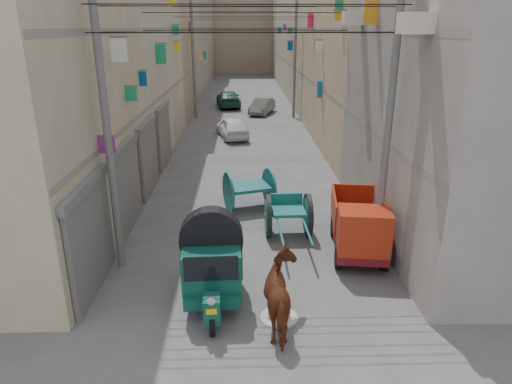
{
  "coord_description": "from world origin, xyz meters",
  "views": [
    {
      "loc": [
        -0.15,
        -5.5,
        6.33
      ],
      "look_at": [
        0.2,
        6.5,
        1.96
      ],
      "focal_mm": 32.0,
      "sensor_mm": 36.0,
      "label": 1
    }
  ],
  "objects_px": {
    "mini_truck": "(360,231)",
    "distant_car_white": "(232,127)",
    "feed_sack": "(279,312)",
    "second_cart": "(249,188)",
    "distant_car_grey": "(262,106)",
    "tonga_cart": "(288,214)",
    "auto_rickshaw": "(212,261)",
    "distant_car_green": "(228,99)",
    "horse": "(285,296)"
  },
  "relations": [
    {
      "from": "mini_truck",
      "to": "distant_car_white",
      "type": "xyz_separation_m",
      "value": [
        -3.94,
        15.33,
        -0.22
      ]
    },
    {
      "from": "feed_sack",
      "to": "distant_car_white",
      "type": "distance_m",
      "value": 18.24
    },
    {
      "from": "second_cart",
      "to": "distant_car_grey",
      "type": "distance_m",
      "value": 19.39
    },
    {
      "from": "feed_sack",
      "to": "distant_car_grey",
      "type": "xyz_separation_m",
      "value": [
        0.69,
        26.12,
        0.45
      ]
    },
    {
      "from": "mini_truck",
      "to": "second_cart",
      "type": "relative_size",
      "value": 1.67
    },
    {
      "from": "tonga_cart",
      "to": "distant_car_white",
      "type": "height_order",
      "value": "tonga_cart"
    },
    {
      "from": "feed_sack",
      "to": "mini_truck",
      "type": "bearing_deg",
      "value": 48.6
    },
    {
      "from": "auto_rickshaw",
      "to": "feed_sack",
      "type": "height_order",
      "value": "auto_rickshaw"
    },
    {
      "from": "distant_car_white",
      "to": "tonga_cart",
      "type": "bearing_deg",
      "value": 85.57
    },
    {
      "from": "tonga_cart",
      "to": "distant_car_white",
      "type": "xyz_separation_m",
      "value": [
        -2.05,
        13.76,
        -0.08
      ]
    },
    {
      "from": "auto_rickshaw",
      "to": "second_cart",
      "type": "relative_size",
      "value": 1.33
    },
    {
      "from": "tonga_cart",
      "to": "distant_car_green",
      "type": "distance_m",
      "value": 25.2
    },
    {
      "from": "horse",
      "to": "distant_car_grey",
      "type": "distance_m",
      "value": 26.52
    },
    {
      "from": "auto_rickshaw",
      "to": "distant_car_white",
      "type": "distance_m",
      "value": 17.43
    },
    {
      "from": "second_cart",
      "to": "mini_truck",
      "type": "bearing_deg",
      "value": -68.38
    },
    {
      "from": "second_cart",
      "to": "distant_car_grey",
      "type": "bearing_deg",
      "value": 69.44
    },
    {
      "from": "distant_car_white",
      "to": "horse",
      "type": "bearing_deg",
      "value": 81.75
    },
    {
      "from": "distant_car_white",
      "to": "distant_car_grey",
      "type": "relative_size",
      "value": 1.04
    },
    {
      "from": "second_cart",
      "to": "distant_car_white",
      "type": "xyz_separation_m",
      "value": [
        -0.84,
        11.42,
        -0.14
      ]
    },
    {
      "from": "mini_truck",
      "to": "distant_car_grey",
      "type": "height_order",
      "value": "mini_truck"
    },
    {
      "from": "mini_truck",
      "to": "second_cart",
      "type": "xyz_separation_m",
      "value": [
        -3.1,
        3.92,
        -0.08
      ]
    },
    {
      "from": "horse",
      "to": "distant_car_green",
      "type": "height_order",
      "value": "horse"
    },
    {
      "from": "feed_sack",
      "to": "distant_car_white",
      "type": "xyz_separation_m",
      "value": [
        -1.43,
        18.18,
        0.49
      ]
    },
    {
      "from": "mini_truck",
      "to": "auto_rickshaw",
      "type": "bearing_deg",
      "value": -145.34
    },
    {
      "from": "auto_rickshaw",
      "to": "distant_car_green",
      "type": "xyz_separation_m",
      "value": [
        -0.42,
        28.73,
        -0.43
      ]
    },
    {
      "from": "tonga_cart",
      "to": "distant_car_green",
      "type": "relative_size",
      "value": 0.68
    },
    {
      "from": "auto_rickshaw",
      "to": "feed_sack",
      "type": "relative_size",
      "value": 4.91
    },
    {
      "from": "auto_rickshaw",
      "to": "horse",
      "type": "relative_size",
      "value": 1.36
    },
    {
      "from": "second_cart",
      "to": "distant_car_white",
      "type": "height_order",
      "value": "second_cart"
    },
    {
      "from": "mini_truck",
      "to": "horse",
      "type": "distance_m",
      "value": 4.05
    },
    {
      "from": "tonga_cart",
      "to": "second_cart",
      "type": "distance_m",
      "value": 2.64
    },
    {
      "from": "auto_rickshaw",
      "to": "horse",
      "type": "bearing_deg",
      "value": -37.73
    },
    {
      "from": "auto_rickshaw",
      "to": "horse",
      "type": "height_order",
      "value": "auto_rickshaw"
    },
    {
      "from": "auto_rickshaw",
      "to": "horse",
      "type": "xyz_separation_m",
      "value": [
        1.63,
        -1.15,
        -0.26
      ]
    },
    {
      "from": "auto_rickshaw",
      "to": "distant_car_white",
      "type": "relative_size",
      "value": 0.72
    },
    {
      "from": "second_cart",
      "to": "distant_car_grey",
      "type": "xyz_separation_m",
      "value": [
        1.28,
        19.35,
        -0.19
      ]
    },
    {
      "from": "second_cart",
      "to": "feed_sack",
      "type": "height_order",
      "value": "second_cart"
    },
    {
      "from": "auto_rickshaw",
      "to": "second_cart",
      "type": "height_order",
      "value": "auto_rickshaw"
    },
    {
      "from": "tonga_cart",
      "to": "distant_car_green",
      "type": "bearing_deg",
      "value": 94.57
    },
    {
      "from": "mini_truck",
      "to": "second_cart",
      "type": "distance_m",
      "value": 5.0
    },
    {
      "from": "auto_rickshaw",
      "to": "distant_car_green",
      "type": "distance_m",
      "value": 28.74
    },
    {
      "from": "second_cart",
      "to": "feed_sack",
      "type": "bearing_deg",
      "value": -101.76
    },
    {
      "from": "tonga_cart",
      "to": "horse",
      "type": "distance_m",
      "value": 4.85
    },
    {
      "from": "auto_rickshaw",
      "to": "distant_car_green",
      "type": "height_order",
      "value": "auto_rickshaw"
    },
    {
      "from": "horse",
      "to": "distant_car_grey",
      "type": "xyz_separation_m",
      "value": [
        0.62,
        26.51,
        -0.24
      ]
    },
    {
      "from": "mini_truck",
      "to": "horse",
      "type": "bearing_deg",
      "value": -119.45
    },
    {
      "from": "auto_rickshaw",
      "to": "distant_car_green",
      "type": "relative_size",
      "value": 0.59
    },
    {
      "from": "feed_sack",
      "to": "distant_car_green",
      "type": "height_order",
      "value": "distant_car_green"
    },
    {
      "from": "distant_car_grey",
      "to": "distant_car_green",
      "type": "distance_m",
      "value": 4.3
    },
    {
      "from": "mini_truck",
      "to": "distant_car_green",
      "type": "height_order",
      "value": "mini_truck"
    }
  ]
}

